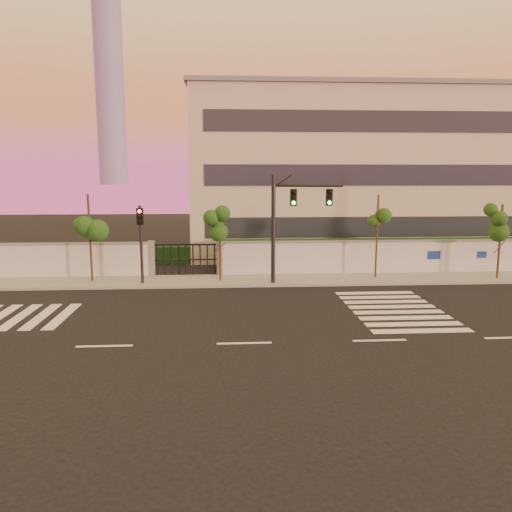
% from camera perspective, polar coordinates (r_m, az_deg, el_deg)
% --- Properties ---
extents(ground, '(120.00, 120.00, 0.00)m').
position_cam_1_polar(ground, '(18.37, -1.36, -9.96)').
color(ground, black).
rests_on(ground, ground).
extents(sidewalk, '(60.00, 3.00, 0.15)m').
position_cam_1_polar(sidewalk, '(28.47, -2.17, -2.81)').
color(sidewalk, gray).
rests_on(sidewalk, ground).
extents(perimeter_wall, '(60.00, 0.36, 2.20)m').
position_cam_1_polar(perimeter_wall, '(29.76, -2.05, -0.32)').
color(perimeter_wall, silver).
rests_on(perimeter_wall, ground).
extents(hedge_row, '(41.00, 4.25, 1.80)m').
position_cam_1_polar(hedge_row, '(32.54, -0.30, 0.07)').
color(hedge_row, black).
rests_on(hedge_row, ground).
extents(institutional_building, '(24.40, 12.40, 12.25)m').
position_cam_1_polar(institutional_building, '(40.47, 10.39, 9.33)').
color(institutional_building, '#BFB4A1').
rests_on(institutional_building, ground).
extents(distant_skyscraper, '(16.00, 16.00, 118.00)m').
position_cam_1_polar(distant_skyscraper, '(309.30, -16.44, 19.42)').
color(distant_skyscraper, slate).
rests_on(distant_skyscraper, ground).
extents(road_markings, '(57.00, 7.62, 0.02)m').
position_cam_1_polar(road_markings, '(21.96, -5.89, -6.72)').
color(road_markings, silver).
rests_on(road_markings, ground).
extents(street_tree_c, '(1.51, 1.20, 4.98)m').
position_cam_1_polar(street_tree_c, '(29.03, -18.50, 4.12)').
color(street_tree_c, '#382314').
rests_on(street_tree_c, ground).
extents(street_tree_d, '(1.46, 1.16, 4.18)m').
position_cam_1_polar(street_tree_d, '(27.73, -4.12, 3.14)').
color(street_tree_d, '#382314').
rests_on(street_tree_d, ground).
extents(street_tree_e, '(1.33, 1.06, 4.92)m').
position_cam_1_polar(street_tree_e, '(29.42, 13.76, 4.31)').
color(street_tree_e, '#382314').
rests_on(street_tree_e, ground).
extents(street_tree_f, '(1.56, 1.24, 4.38)m').
position_cam_1_polar(street_tree_f, '(31.60, 26.23, 3.23)').
color(street_tree_f, '#382314').
rests_on(street_tree_f, ground).
extents(traffic_signal_main, '(3.79, 0.96, 6.04)m').
position_cam_1_polar(traffic_signal_main, '(27.12, 3.61, 4.58)').
color(traffic_signal_main, black).
rests_on(traffic_signal_main, ground).
extents(traffic_signal_secondary, '(0.34, 0.34, 4.40)m').
position_cam_1_polar(traffic_signal_secondary, '(27.73, -13.03, 2.33)').
color(traffic_signal_secondary, black).
rests_on(traffic_signal_secondary, ground).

